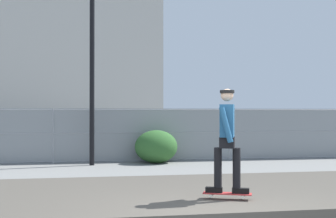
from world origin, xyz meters
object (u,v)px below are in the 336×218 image
skateboard (227,194)px  street_lamp (92,28)px  skater (227,134)px  shrub_left (156,147)px  parked_car_near (81,135)px

skateboard → street_lamp: street_lamp is taller
skater → shrub_left: (-0.04, 7.74, -0.79)m
street_lamp → skateboard: bearing=-73.8°
skateboard → street_lamp: 8.85m
skateboard → skater: (-0.00, 0.00, 0.99)m
parked_car_near → skateboard: bearing=-76.0°
parked_car_near → shrub_left: bearing=-46.1°
street_lamp → shrub_left: street_lamp is taller
skater → street_lamp: street_lamp is taller
skateboard → skater: bearing=97.1°
skater → shrub_left: skater is taller
street_lamp → shrub_left: bearing=5.6°
shrub_left → parked_car_near: bearing=133.9°
street_lamp → shrub_left: (2.14, 0.21, -3.89)m
skateboard → parked_car_near: (-2.59, 10.40, 0.48)m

